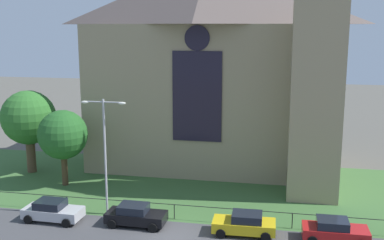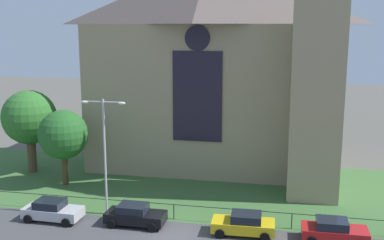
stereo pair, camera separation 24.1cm
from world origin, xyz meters
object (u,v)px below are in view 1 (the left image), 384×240
object	(u,v)px
streetlamp_near	(105,143)
parked_car_yellow	(245,224)
parked_car_red	(334,230)
parked_car_silver	(53,211)
parked_car_black	(136,215)
tree_left_far	(29,118)
church_building	(215,63)
tree_left_near	(63,135)

from	to	relation	value
streetlamp_near	parked_car_yellow	xyz separation A→B (m)	(10.36, -1.48, -4.74)
parked_car_yellow	parked_car_red	xyz separation A→B (m)	(5.83, 0.08, 0.00)
parked_car_silver	parked_car_black	world-z (taller)	same
tree_left_far	parked_car_silver	xyz separation A→B (m)	(7.56, -10.39, -4.53)
church_building	parked_car_yellow	size ratio (longest dim) A/B	6.12
parked_car_silver	parked_car_yellow	xyz separation A→B (m)	(13.79, 0.38, 0.00)
church_building	parked_car_black	xyz separation A→B (m)	(-3.20, -15.94, -9.53)
streetlamp_near	parked_car_yellow	bearing A→B (deg)	-8.15
tree_left_near	parked_car_red	xyz separation A→B (m)	(22.28, -6.98, -3.78)
tree_left_near	parked_car_yellow	bearing A→B (deg)	-23.23
church_building	tree_left_near	world-z (taller)	church_building
tree_left_far	parked_car_silver	bearing A→B (deg)	-53.93
tree_left_far	parked_car_black	xyz separation A→B (m)	(13.69, -10.00, -4.53)
tree_left_far	church_building	bearing A→B (deg)	19.38
parked_car_black	parked_car_red	bearing A→B (deg)	0.96
tree_left_far	parked_car_black	bearing A→B (deg)	-36.15
parked_car_red	streetlamp_near	bearing A→B (deg)	174.28
church_building	streetlamp_near	size ratio (longest dim) A/B	2.99
church_building	streetlamp_near	distance (m)	16.34
tree_left_far	parked_car_yellow	world-z (taller)	tree_left_far
church_building	tree_left_far	distance (m)	18.59
parked_car_red	parked_car_silver	bearing A→B (deg)	-179.42
tree_left_near	parked_car_yellow	size ratio (longest dim) A/B	1.58
parked_car_red	parked_car_yellow	bearing A→B (deg)	-179.99
streetlamp_near	parked_car_black	world-z (taller)	streetlamp_near
tree_left_near	streetlamp_near	size ratio (longest dim) A/B	0.77
tree_left_far	streetlamp_near	bearing A→B (deg)	-37.78
tree_left_near	parked_car_black	xyz separation A→B (m)	(8.79, -7.06, -3.78)
tree_left_far	streetlamp_near	distance (m)	13.92
parked_car_silver	parked_car_black	size ratio (longest dim) A/B	1.00
parked_car_yellow	parked_car_silver	bearing A→B (deg)	-0.07
tree_left_far	parked_car_yellow	distance (m)	24.01
parked_car_black	parked_car_red	world-z (taller)	same
parked_car_silver	parked_car_yellow	distance (m)	13.79
parked_car_black	tree_left_far	bearing A→B (deg)	144.50
streetlamp_near	parked_car_silver	xyz separation A→B (m)	(-3.43, -1.86, -4.74)
church_building	parked_car_red	bearing A→B (deg)	-57.03
parked_car_silver	parked_car_black	xyz separation A→B (m)	(6.13, 0.38, 0.00)
parked_car_red	tree_left_far	bearing A→B (deg)	159.18
parked_car_silver	parked_car_red	world-z (taller)	same
parked_car_silver	church_building	bearing A→B (deg)	61.51
streetlamp_near	parked_car_black	distance (m)	5.65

